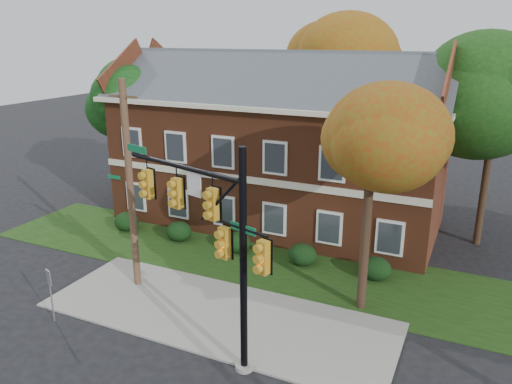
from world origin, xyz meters
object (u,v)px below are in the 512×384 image
at_px(hedge_far_right, 376,269).
at_px(utility_pole, 130,187).
at_px(apartment_building, 278,137).
at_px(traffic_signal, 212,228).
at_px(hedge_right, 302,255).
at_px(tree_near_right, 377,148).
at_px(hedge_left, 179,231).
at_px(tree_right_rear, 506,89).
at_px(sign_post, 50,287).
at_px(hedge_center, 237,242).
at_px(tree_far_rear, 342,61).
at_px(tree_left_rear, 127,100).
at_px(hedge_far_left, 126,221).

relative_size(hedge_far_right, utility_pole, 0.16).
xyz_separation_m(apartment_building, traffic_signal, (3.15, -13.07, -0.32)).
xyz_separation_m(hedge_right, tree_near_right, (3.72, -2.83, 6.14)).
bearing_deg(hedge_left, tree_near_right, -14.81).
bearing_deg(tree_right_rear, hedge_far_right, -125.23).
relative_size(hedge_right, sign_post, 0.65).
bearing_deg(hedge_center, tree_far_rear, 84.15).
distance_m(tree_left_rear, tree_right_rear, 21.19).
xyz_separation_m(hedge_right, tree_right_rear, (7.81, 6.11, 7.60)).
xyz_separation_m(utility_pole, sign_post, (-1.10, -3.73, -3.07)).
height_order(hedge_left, utility_pole, utility_pole).
bearing_deg(hedge_far_left, apartment_building, 36.89).
relative_size(tree_far_rear, traffic_signal, 1.53).
distance_m(tree_right_rear, tree_far_rear, 12.20).
relative_size(tree_left_rear, traffic_signal, 1.18).
xyz_separation_m(tree_far_rear, sign_post, (-4.84, -21.79, -7.37)).
xyz_separation_m(hedge_far_left, traffic_signal, (10.15, -7.82, 4.14)).
xyz_separation_m(hedge_far_left, sign_post, (3.50, -8.70, 0.94)).
distance_m(apartment_building, traffic_signal, 13.45).
height_order(hedge_left, tree_right_rear, tree_right_rear).
bearing_deg(traffic_signal, tree_far_rear, 111.41).
bearing_deg(hedge_right, apartment_building, 123.67).
height_order(hedge_right, tree_right_rear, tree_right_rear).
height_order(apartment_building, tree_right_rear, tree_right_rear).
bearing_deg(hedge_center, tree_left_rear, 156.96).
height_order(tree_far_rear, utility_pole, tree_far_rear).
xyz_separation_m(hedge_left, hedge_far_right, (10.50, 0.00, 0.00)).
bearing_deg(hedge_right, tree_far_rear, 99.36).
xyz_separation_m(hedge_far_left, hedge_center, (7.00, 0.00, 0.00)).
height_order(hedge_far_left, utility_pole, utility_pole).
bearing_deg(tree_far_rear, utility_pole, -101.69).
bearing_deg(sign_post, utility_pole, 91.51).
bearing_deg(hedge_far_left, tree_right_rear, 18.45).
bearing_deg(hedge_far_right, tree_far_rear, 113.37).
height_order(tree_left_rear, tree_far_rear, tree_far_rear).
relative_size(hedge_right, utility_pole, 0.16).
relative_size(hedge_far_left, tree_left_rear, 0.16).
bearing_deg(tree_far_rear, tree_near_right, -69.73).
height_order(apartment_building, tree_far_rear, tree_far_rear).
distance_m(tree_far_rear, sign_post, 23.51).
bearing_deg(apartment_building, hedge_far_left, -143.11).
relative_size(apartment_building, hedge_far_right, 13.43).
relative_size(apartment_building, hedge_right, 13.43).
bearing_deg(tree_left_rear, hedge_left, -33.59).
xyz_separation_m(tree_near_right, tree_far_rear, (-5.88, 15.93, 2.17)).
height_order(apartment_building, tree_left_rear, apartment_building).
relative_size(hedge_right, tree_far_rear, 0.12).
distance_m(hedge_left, tree_near_right, 12.68).
bearing_deg(hedge_far_right, hedge_center, 180.00).
bearing_deg(tree_far_rear, hedge_right, -80.64).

